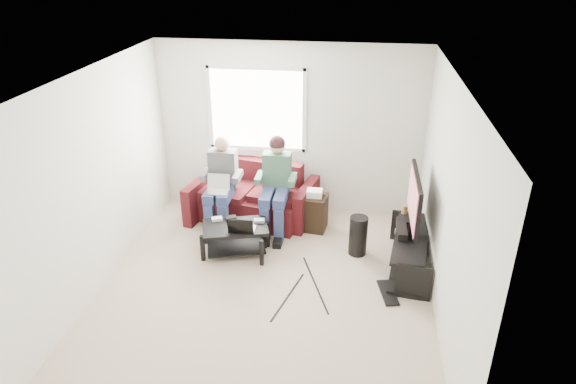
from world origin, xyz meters
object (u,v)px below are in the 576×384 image
Objects in this scene: coffee_table at (235,233)px; end_table at (314,211)px; tv_stand at (409,253)px; tv at (414,201)px; sofa at (253,199)px; subwoofer at (358,236)px.

end_table is (0.98, 0.83, -0.03)m from coffee_table.
tv_stand is at bearing -32.46° from end_table.
tv is 1.74× the size of end_table.
tv_stand is (2.27, -1.07, -0.11)m from sofa.
tv_stand is 1.31× the size of tv.
coffee_table is at bearing -91.58° from sofa.
coffee_table is 0.88× the size of tv.
sofa is 1.81m from subwoofer.
end_table is at bearing -13.54° from sofa.
subwoofer is at bearing -42.43° from end_table.
sofa is 2.54m from tv.
end_table is (-0.65, 0.60, 0.01)m from subwoofer.
tv is at bearing -23.10° from sofa.
sofa is 1.06m from coffee_table.
sofa reaches higher than subwoofer.
sofa is at bearing 152.79° from subwoofer.
sofa is 3.56× the size of subwoofer.
end_table is at bearing 40.10° from coffee_table.
tv is 1.99× the size of subwoofer.
tv_stand is at bearing -20.00° from subwoofer.
sofa is at bearing 88.42° from coffee_table.
tv_stand is 0.72m from tv.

